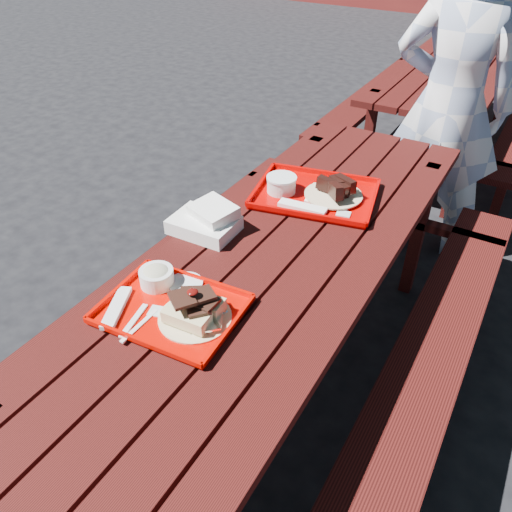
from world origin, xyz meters
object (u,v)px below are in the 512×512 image
at_px(far_tray, 313,192).
at_px(person, 449,106).
at_px(picnic_table_far, 453,87).
at_px(near_tray, 175,301).
at_px(picnic_table_near, 276,291).

height_order(far_tray, person, person).
bearing_deg(picnic_table_far, far_tray, -91.31).
xyz_separation_m(picnic_table_far, near_tray, (-0.12, -3.23, 0.22)).
distance_m(picnic_table_near, near_tray, 0.50).
relative_size(near_tray, far_tray, 0.79).
bearing_deg(person, near_tray, 72.55).
bearing_deg(far_tray, person, 74.75).
xyz_separation_m(picnic_table_near, far_tray, (-0.05, 0.40, 0.21)).
bearing_deg(picnic_table_near, near_tray, -105.95).
height_order(picnic_table_near, person, person).
distance_m(picnic_table_near, far_tray, 0.46).
height_order(near_tray, far_tray, near_tray).
height_order(picnic_table_far, person, person).
height_order(picnic_table_near, near_tray, near_tray).
relative_size(picnic_table_near, person, 1.38).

